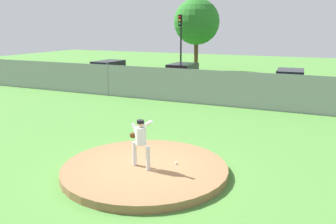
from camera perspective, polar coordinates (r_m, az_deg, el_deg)
name	(u,v)px	position (r m, az deg, el deg)	size (l,w,h in m)	color
ground_plane	(207,124)	(16.24, 6.31, -1.99)	(80.00, 80.00, 0.00)	#4C8438
asphalt_strip	(248,93)	(24.27, 12.63, 2.96)	(44.00, 7.00, 0.01)	#2B2B2D
pitchers_mound	(145,169)	(10.95, -3.71, -9.11)	(5.01, 5.01, 0.23)	olive
pitcher_youth	(141,139)	(10.48, -4.43, -4.27)	(0.83, 0.32, 1.53)	silver
baseball	(176,163)	(11.00, 1.33, -8.14)	(0.07, 0.07, 0.07)	white
chainlink_fence	(231,89)	(19.78, 10.03, 3.62)	(39.94, 0.07, 2.07)	gray
parked_car_red	(183,77)	(25.47, 2.34, 5.65)	(1.85, 4.17, 1.76)	#A81919
parked_car_teal	(290,83)	(23.98, 18.88, 4.36)	(2.05, 4.47, 1.67)	#146066
parked_car_silver	(109,72)	(28.68, -9.49, 6.34)	(1.94, 4.72, 1.70)	#B7BABF
traffic_cone_orange	(313,103)	(20.87, 22.14, 1.30)	(0.40, 0.40, 0.55)	orange
traffic_light_near	(181,36)	(29.53, 2.02, 12.05)	(0.28, 0.46, 5.24)	black
tree_slender_far	(197,22)	(35.31, 4.60, 14.18)	(4.39, 4.39, 6.95)	#4C331E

